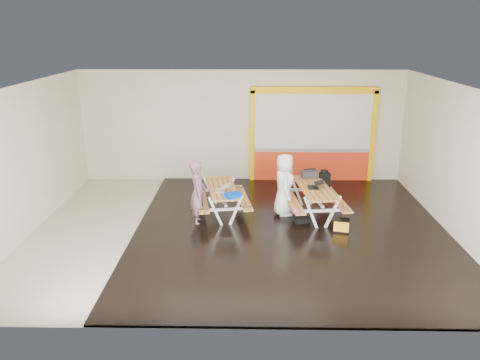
{
  "coord_description": "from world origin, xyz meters",
  "views": [
    {
      "loc": [
        0.21,
        -10.7,
        4.75
      ],
      "look_at": [
        0.0,
        0.9,
        1.0
      ],
      "focal_mm": 35.76,
      "sensor_mm": 36.0,
      "label": 1
    }
  ],
  "objects_px": {
    "laptop_left": "(222,189)",
    "blue_pouch": "(233,195)",
    "picnic_table_left": "(222,194)",
    "person_right": "(284,185)",
    "picnic_table_right": "(314,194)",
    "fluke_bag": "(341,226)",
    "backpack": "(324,180)",
    "laptop_right": "(315,186)",
    "dark_case": "(302,219)",
    "toolbox": "(310,174)",
    "person_left": "(198,193)"
  },
  "relations": [
    {
      "from": "picnic_table_left",
      "to": "backpack",
      "type": "height_order",
      "value": "backpack"
    },
    {
      "from": "blue_pouch",
      "to": "toolbox",
      "type": "relative_size",
      "value": 0.73
    },
    {
      "from": "laptop_left",
      "to": "toolbox",
      "type": "bearing_deg",
      "value": 22.76
    },
    {
      "from": "picnic_table_left",
      "to": "toolbox",
      "type": "bearing_deg",
      "value": 16.55
    },
    {
      "from": "person_left",
      "to": "dark_case",
      "type": "height_order",
      "value": "person_left"
    },
    {
      "from": "picnic_table_right",
      "to": "fluke_bag",
      "type": "xyz_separation_m",
      "value": [
        0.54,
        -1.03,
        -0.43
      ]
    },
    {
      "from": "laptop_left",
      "to": "toolbox",
      "type": "height_order",
      "value": "toolbox"
    },
    {
      "from": "picnic_table_right",
      "to": "toolbox",
      "type": "bearing_deg",
      "value": 92.62
    },
    {
      "from": "dark_case",
      "to": "person_right",
      "type": "bearing_deg",
      "value": 130.85
    },
    {
      "from": "picnic_table_right",
      "to": "blue_pouch",
      "type": "xyz_separation_m",
      "value": [
        -2.07,
        -0.68,
        0.2
      ]
    },
    {
      "from": "backpack",
      "to": "person_right",
      "type": "bearing_deg",
      "value": -145.24
    },
    {
      "from": "laptop_left",
      "to": "blue_pouch",
      "type": "bearing_deg",
      "value": -57.94
    },
    {
      "from": "picnic_table_left",
      "to": "picnic_table_right",
      "type": "bearing_deg",
      "value": -1.57
    },
    {
      "from": "person_right",
      "to": "blue_pouch",
      "type": "xyz_separation_m",
      "value": [
        -1.3,
        -0.72,
        -0.04
      ]
    },
    {
      "from": "picnic_table_left",
      "to": "laptop_right",
      "type": "bearing_deg",
      "value": -3.43
    },
    {
      "from": "person_left",
      "to": "backpack",
      "type": "relative_size",
      "value": 3.15
    },
    {
      "from": "person_right",
      "to": "backpack",
      "type": "relative_size",
      "value": 3.08
    },
    {
      "from": "picnic_table_right",
      "to": "backpack",
      "type": "xyz_separation_m",
      "value": [
        0.37,
        0.83,
        0.12
      ]
    },
    {
      "from": "picnic_table_left",
      "to": "person_right",
      "type": "relative_size",
      "value": 1.32
    },
    {
      "from": "picnic_table_right",
      "to": "laptop_left",
      "type": "xyz_separation_m",
      "value": [
        -2.35,
        -0.22,
        0.2
      ]
    },
    {
      "from": "laptop_right",
      "to": "fluke_bag",
      "type": "relative_size",
      "value": 0.94
    },
    {
      "from": "blue_pouch",
      "to": "dark_case",
      "type": "height_order",
      "value": "blue_pouch"
    },
    {
      "from": "dark_case",
      "to": "picnic_table_right",
      "type": "bearing_deg",
      "value": 52.49
    },
    {
      "from": "person_right",
      "to": "picnic_table_left",
      "type": "bearing_deg",
      "value": 88.35
    },
    {
      "from": "laptop_left",
      "to": "blue_pouch",
      "type": "height_order",
      "value": "laptop_left"
    },
    {
      "from": "blue_pouch",
      "to": "toolbox",
      "type": "height_order",
      "value": "toolbox"
    },
    {
      "from": "picnic_table_right",
      "to": "fluke_bag",
      "type": "distance_m",
      "value": 1.24
    },
    {
      "from": "laptop_right",
      "to": "person_right",
      "type": "bearing_deg",
      "value": 170.98
    },
    {
      "from": "toolbox",
      "to": "dark_case",
      "type": "relative_size",
      "value": 1.29
    },
    {
      "from": "laptop_right",
      "to": "toolbox",
      "type": "distance_m",
      "value": 0.84
    },
    {
      "from": "laptop_left",
      "to": "fluke_bag",
      "type": "distance_m",
      "value": 3.08
    },
    {
      "from": "blue_pouch",
      "to": "backpack",
      "type": "bearing_deg",
      "value": 31.79
    },
    {
      "from": "picnic_table_right",
      "to": "person_left",
      "type": "xyz_separation_m",
      "value": [
        -2.94,
        -0.47,
        0.18
      ]
    },
    {
      "from": "picnic_table_right",
      "to": "backpack",
      "type": "relative_size",
      "value": 4.26
    },
    {
      "from": "laptop_right",
      "to": "dark_case",
      "type": "xyz_separation_m",
      "value": [
        -0.35,
        -0.37,
        -0.77
      ]
    },
    {
      "from": "laptop_right",
      "to": "fluke_bag",
      "type": "bearing_deg",
      "value": -60.61
    },
    {
      "from": "person_right",
      "to": "dark_case",
      "type": "distance_m",
      "value": 0.99
    },
    {
      "from": "blue_pouch",
      "to": "laptop_right",
      "type": "bearing_deg",
      "value": 16.13
    },
    {
      "from": "person_left",
      "to": "person_right",
      "type": "distance_m",
      "value": 2.23
    },
    {
      "from": "blue_pouch",
      "to": "backpack",
      "type": "xyz_separation_m",
      "value": [
        2.44,
        1.51,
        -0.08
      ]
    },
    {
      "from": "person_left",
      "to": "laptop_right",
      "type": "bearing_deg",
      "value": -87.06
    },
    {
      "from": "person_left",
      "to": "dark_case",
      "type": "xyz_separation_m",
      "value": [
        2.6,
        0.02,
        -0.7
      ]
    },
    {
      "from": "laptop_left",
      "to": "backpack",
      "type": "relative_size",
      "value": 0.73
    },
    {
      "from": "person_left",
      "to": "toolbox",
      "type": "relative_size",
      "value": 3.45
    },
    {
      "from": "fluke_bag",
      "to": "laptop_right",
      "type": "bearing_deg",
      "value": 119.39
    },
    {
      "from": "laptop_right",
      "to": "dark_case",
      "type": "relative_size",
      "value": 1.05
    },
    {
      "from": "picnic_table_right",
      "to": "laptop_left",
      "type": "bearing_deg",
      "value": -174.75
    },
    {
      "from": "laptop_right",
      "to": "toolbox",
      "type": "bearing_deg",
      "value": 92.67
    },
    {
      "from": "picnic_table_left",
      "to": "person_right",
      "type": "distance_m",
      "value": 1.62
    },
    {
      "from": "blue_pouch",
      "to": "toolbox",
      "type": "xyz_separation_m",
      "value": [
        2.03,
        1.43,
        0.1
      ]
    }
  ]
}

